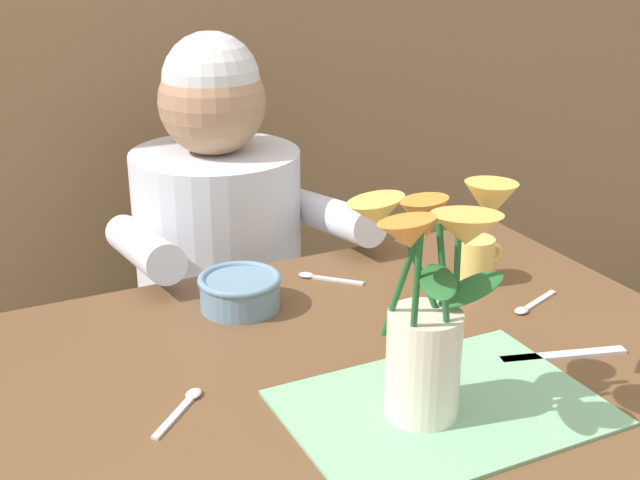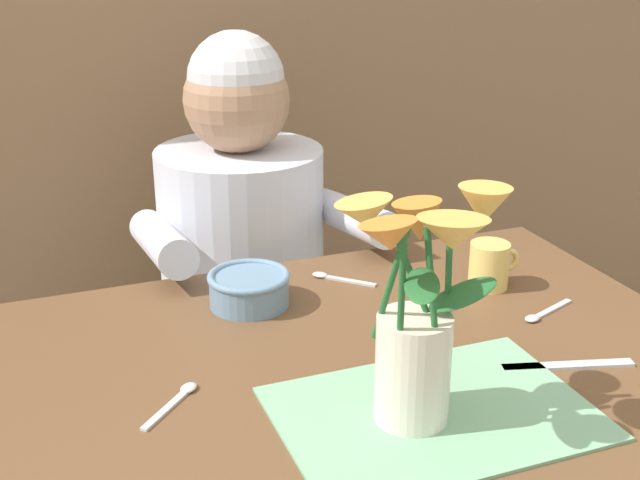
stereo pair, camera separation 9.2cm
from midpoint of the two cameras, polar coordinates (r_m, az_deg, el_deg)
dining_table at (r=1.23m, az=2.16°, el=-13.04°), size 1.20×0.80×0.74m
seated_person at (r=1.80m, az=-3.72°, el=-4.32°), size 0.45×0.47×1.14m
striped_placemat at (r=1.11m, az=10.20°, el=-11.61°), size 0.40×0.28×0.00m
flower_vase at (r=1.01m, az=9.41°, el=-4.72°), size 0.25×0.19×0.30m
ceramic_bowl at (r=1.37m, az=-2.95°, el=-3.30°), size 0.14×0.14×0.06m
dinner_knife at (r=1.26m, az=18.60°, el=-8.16°), size 0.19×0.07×0.00m
ceramic_mug at (r=1.46m, az=13.28°, el=-1.71°), size 0.09×0.07×0.08m
spoon_0 at (r=1.13m, az=-7.35°, el=-10.69°), size 0.09×0.09×0.01m
spoon_1 at (r=1.40m, az=16.73°, el=-4.89°), size 0.12×0.06×0.01m
spoon_2 at (r=1.47m, az=2.71°, el=-2.61°), size 0.10×0.09×0.01m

